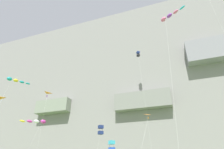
% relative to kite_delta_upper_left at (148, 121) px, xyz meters
% --- Properties ---
extents(cliff_face, '(180.00, 28.24, 57.52)m').
position_rel_kite_delta_upper_left_xyz_m(cliff_face, '(-4.62, 36.50, 19.52)').
color(cliff_face, gray).
rests_on(cliff_face, ground).
extents(kite_delta_upper_left, '(2.78, 5.30, 10.01)m').
position_rel_kite_delta_upper_left_xyz_m(kite_delta_upper_left, '(0.00, 0.00, 0.00)').
color(kite_delta_upper_left, orange).
rests_on(kite_delta_upper_left, ground).
extents(kite_windsock_upper_right, '(4.04, 5.18, 14.02)m').
position_rel_kite_delta_upper_left_xyz_m(kite_windsock_upper_right, '(-27.34, 8.50, 4.08)').
color(kite_windsock_upper_right, '#CC3399').
rests_on(kite_windsock_upper_right, ground).
extents(kite_windsock_mid_right, '(3.60, 2.87, 21.31)m').
position_rel_kite_delta_upper_left_xyz_m(kite_windsock_mid_right, '(5.12, -7.78, 11.57)').
color(kite_windsock_mid_right, pink).
rests_on(kite_windsock_mid_right, ground).
extents(kite_box_low_right, '(2.92, 4.52, 33.96)m').
position_rel_kite_delta_upper_left_xyz_m(kite_box_low_right, '(-3.88, 18.01, 23.80)').
color(kite_box_low_right, navy).
rests_on(kite_box_low_right, ground).
extents(kite_delta_near_cliff, '(1.94, 2.36, 17.07)m').
position_rel_kite_delta_upper_left_xyz_m(kite_delta_near_cliff, '(-21.38, 2.96, 7.25)').
color(kite_delta_near_cliff, orange).
rests_on(kite_delta_near_cliff, ground).
extents(kite_box_far_left, '(1.92, 3.44, 12.37)m').
position_rel_kite_delta_upper_left_xyz_m(kite_box_far_left, '(-13.06, 13.35, 2.11)').
color(kite_box_far_left, navy).
rests_on(kite_box_far_left, ground).
extents(kite_box_high_left, '(2.61, 5.64, 7.61)m').
position_rel_kite_delta_upper_left_xyz_m(kite_box_high_left, '(-7.50, 5.29, -2.50)').
color(kite_box_high_left, '#38B2D1').
rests_on(kite_box_high_left, ground).
extents(kite_windsock_high_right, '(2.89, 4.91, 16.67)m').
position_rel_kite_delta_upper_left_xyz_m(kite_windsock_high_right, '(-20.69, -6.14, 7.09)').
color(kite_windsock_high_right, teal).
rests_on(kite_windsock_high_right, ground).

